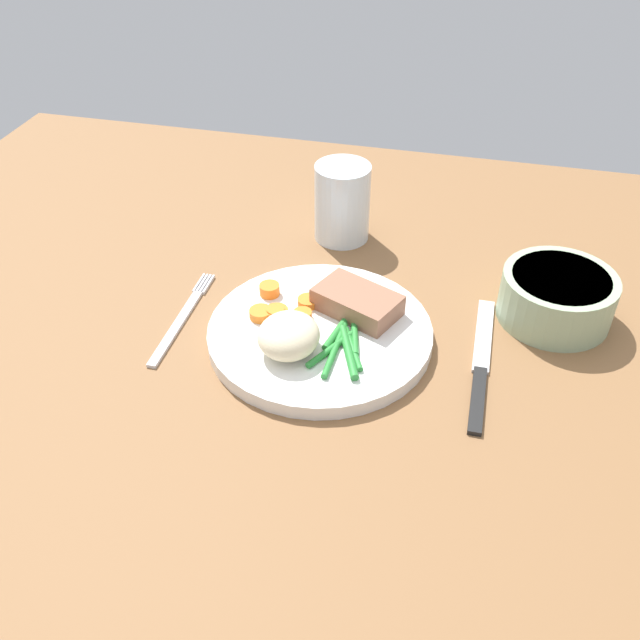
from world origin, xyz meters
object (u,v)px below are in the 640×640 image
Objects in this scene: salad_bowl at (557,295)px; knife at (481,365)px; water_glass at (341,208)px; meat_portion at (357,302)px; fork at (182,318)px; dinner_plate at (320,333)px.

knife is at bearing -125.39° from salad_bowl.
meat_portion is at bearing -72.19° from water_glass.
water_glass reaches higher than salad_bowl.
salad_bowl reaches higher than fork.
meat_portion is at bearing 164.99° from knife.
water_glass is (-2.27, 20.73, 3.39)cm from dinner_plate.
fork is 32.39cm from knife.
knife is at bearing -0.97° from dinner_plate.
salad_bowl reaches higher than meat_portion.
fork is 40.86cm from salad_bowl.
meat_portion is 0.43× the size of knife.
knife is 2.08× the size of water_glass.
salad_bowl is (39.51, 10.00, 2.86)cm from fork.
meat_portion reaches higher than fork.
salad_bowl is at bearing 12.57° from fork.
fork is at bearing -178.71° from knife.
dinner_plate is 1.42× the size of fork.
knife is at bearing -47.68° from water_glass.
salad_bowl is at bearing 55.96° from knife.
meat_portion is 0.53× the size of fork.
dinner_plate is 25.99cm from salad_bowl.
meat_portion is at bearing -163.86° from salad_bowl.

